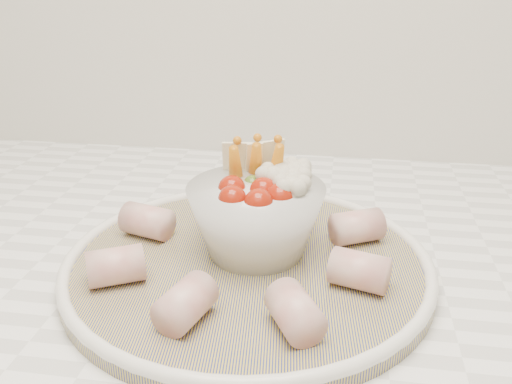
# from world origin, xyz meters

# --- Properties ---
(serving_platter) EXTENTS (0.39, 0.39, 0.02)m
(serving_platter) POSITION_xyz_m (-0.01, 1.39, 0.93)
(serving_platter) COLOR navy
(serving_platter) RESTS_ON kitchen_counter
(veggie_bowl) EXTENTS (0.13, 0.13, 0.11)m
(veggie_bowl) POSITION_xyz_m (-0.01, 1.41, 0.98)
(veggie_bowl) COLOR silver
(veggie_bowl) RESTS_ON serving_platter
(cured_meat_rolls) EXTENTS (0.27, 0.28, 0.03)m
(cured_meat_rolls) POSITION_xyz_m (-0.02, 1.39, 0.95)
(cured_meat_rolls) COLOR #C15D58
(cured_meat_rolls) RESTS_ON serving_platter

